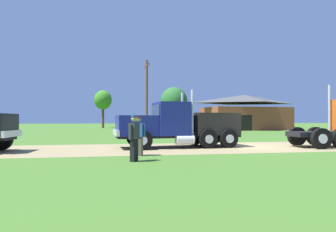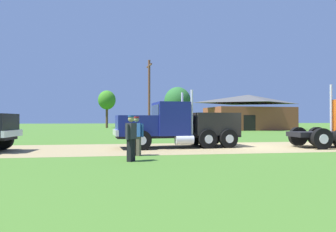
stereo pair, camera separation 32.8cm
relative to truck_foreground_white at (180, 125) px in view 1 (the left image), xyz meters
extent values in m
plane|color=#406B24|center=(4.24, -0.43, -1.27)|extent=(200.00, 200.00, 0.00)
cube|color=#948157|center=(4.24, -0.43, -1.27)|extent=(120.00, 6.47, 0.01)
cube|color=black|center=(-0.02, 0.01, -0.56)|extent=(7.26, 2.17, 0.28)
cube|color=navy|center=(-2.49, -0.23, 0.00)|extent=(2.36, 2.17, 1.12)
cube|color=silver|center=(-3.63, -0.33, -0.38)|extent=(0.36, 2.16, 0.32)
cube|color=navy|center=(-0.53, -0.04, 0.37)|extent=(1.96, 2.41, 1.87)
cube|color=#2D3D4C|center=(-1.42, -0.12, 0.75)|extent=(0.22, 1.87, 0.82)
cylinder|color=silver|center=(0.54, -0.83, 0.71)|extent=(0.14, 0.14, 2.54)
cylinder|color=silver|center=(0.37, 0.94, 0.71)|extent=(0.14, 0.14, 2.54)
cylinder|color=silver|center=(0.08, -0.97, -0.78)|extent=(1.04, 0.61, 0.52)
cube|color=black|center=(2.04, 0.20, 0.08)|extent=(2.82, 2.49, 1.28)
cylinder|color=black|center=(-2.28, -1.33, -0.75)|extent=(1.07, 0.40, 1.05)
cylinder|color=silver|center=(-2.26, -1.49, -0.75)|extent=(0.47, 0.08, 0.47)
cylinder|color=black|center=(-2.49, 0.90, -0.75)|extent=(1.07, 0.40, 1.05)
cylinder|color=silver|center=(-2.50, 1.06, -0.75)|extent=(0.47, 0.08, 0.47)
cylinder|color=black|center=(2.65, -0.87, -0.75)|extent=(1.07, 0.40, 1.05)
cylinder|color=silver|center=(2.67, -1.02, -0.75)|extent=(0.47, 0.08, 0.47)
cylinder|color=black|center=(2.44, 1.37, -0.75)|extent=(1.07, 0.40, 1.05)
cylinder|color=silver|center=(2.43, 1.53, -0.75)|extent=(0.47, 0.08, 0.47)
cylinder|color=black|center=(1.41, -0.98, -0.75)|extent=(1.07, 0.40, 1.05)
cylinder|color=silver|center=(1.42, -1.14, -0.75)|extent=(0.47, 0.08, 0.47)
cylinder|color=black|center=(1.20, 1.25, -0.75)|extent=(1.07, 0.40, 1.05)
cylinder|color=silver|center=(1.18, 1.41, -0.75)|extent=(0.47, 0.08, 0.47)
cylinder|color=silver|center=(9.40, -0.44, 0.98)|extent=(0.14, 0.14, 2.99)
cylinder|color=black|center=(7.35, -0.17, -0.70)|extent=(1.15, 0.32, 1.14)
cylinder|color=silver|center=(7.36, -0.01, -0.70)|extent=(0.51, 0.05, 0.51)
cylinder|color=black|center=(7.31, -2.44, -0.70)|extent=(1.15, 0.32, 1.14)
cylinder|color=silver|center=(7.31, -2.60, -0.70)|extent=(0.51, 0.05, 0.51)
cylinder|color=black|center=(8.60, -0.20, -0.70)|extent=(1.15, 0.32, 1.14)
cylinder|color=silver|center=(8.61, -0.04, -0.70)|extent=(0.51, 0.05, 0.51)
cube|color=silver|center=(-8.65, -1.16, -0.35)|extent=(0.31, 2.15, 0.32)
cylinder|color=black|center=(-9.54, 0.02, -0.72)|extent=(1.12, 0.38, 1.10)
cylinder|color=silver|center=(-9.53, 0.17, -0.72)|extent=(0.50, 0.08, 0.50)
cube|color=#2D2D33|center=(-2.96, -5.41, -0.10)|extent=(0.45, 0.51, 0.61)
sphere|color=tan|center=(-2.96, -5.41, 0.36)|extent=(0.23, 0.23, 0.23)
cylinder|color=#1E478C|center=(-2.96, -5.41, 0.47)|extent=(0.25, 0.25, 0.06)
cube|color=black|center=(-3.01, -5.49, -0.84)|extent=(0.24, 0.23, 0.86)
cube|color=black|center=(-2.91, -5.33, -0.84)|extent=(0.24, 0.23, 0.86)
cylinder|color=#2D2D33|center=(-3.10, -5.64, -0.13)|extent=(0.10, 0.10, 0.58)
cylinder|color=#2D2D33|center=(-2.82, -5.18, -0.13)|extent=(0.10, 0.10, 0.58)
cube|color=#264C8C|center=(-2.66, -3.63, -0.12)|extent=(0.56, 0.47, 0.60)
sphere|color=#8E885C|center=(-2.66, -3.63, 0.33)|extent=(0.23, 0.23, 0.23)
cylinder|color=maroon|center=(-2.66, -3.63, 0.44)|extent=(0.24, 0.24, 0.06)
cube|color=brown|center=(-2.57, -3.68, -0.85)|extent=(0.23, 0.24, 0.85)
cube|color=brown|center=(-2.76, -3.57, -0.85)|extent=(0.23, 0.24, 0.85)
cylinder|color=#264C8C|center=(-2.40, -3.78, -0.15)|extent=(0.10, 0.10, 0.57)
cylinder|color=#264C8C|center=(-2.92, -3.48, -0.15)|extent=(0.10, 0.10, 0.57)
cube|color=brown|center=(16.04, 26.56, 0.43)|extent=(12.60, 8.22, 3.41)
pyramid|color=#494949|center=(16.04, 26.56, 3.45)|extent=(13.24, 8.63, 1.31)
cube|color=black|center=(14.50, 22.73, -0.17)|extent=(1.80, 0.19, 2.20)
cylinder|color=brown|center=(-0.32, 15.27, 2.74)|extent=(0.26, 0.26, 8.02)
cube|color=brown|center=(-0.32, 15.27, 6.15)|extent=(0.39, 2.20, 0.14)
cylinder|color=#513823|center=(-5.90, 39.88, 0.68)|extent=(0.44, 0.44, 3.90)
ellipsoid|color=#377B1F|center=(-5.90, 39.88, 3.92)|extent=(3.24, 3.24, 3.56)
cylinder|color=#513823|center=(6.50, 34.70, 0.12)|extent=(0.44, 0.44, 2.79)
ellipsoid|color=#29622A|center=(6.50, 34.70, 3.40)|extent=(4.71, 4.71, 5.18)
camera|label=1|loc=(-3.68, -17.03, 0.35)|focal=32.18mm
camera|label=2|loc=(-3.35, -17.08, 0.35)|focal=32.18mm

